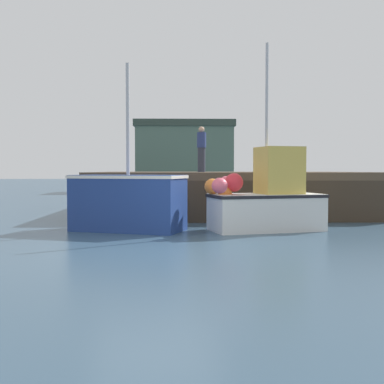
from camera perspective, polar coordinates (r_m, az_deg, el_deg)
ground at (r=10.27m, az=-4.14°, el=-6.86°), size 120.00×160.00×0.10m
pier at (r=18.43m, az=4.34°, el=1.47°), size 9.83×7.33×1.55m
fishing_boat_near_left at (r=13.43m, az=-7.30°, el=-1.04°), size 3.24×2.26×4.45m
fishing_boat_near_right at (r=13.50m, az=8.46°, el=-0.85°), size 3.28×2.11×4.98m
dockworker at (r=18.58m, az=1.09°, el=4.91°), size 0.34×0.34×1.69m
warehouse at (r=38.43m, az=-0.88°, el=4.12°), size 7.50×4.25×5.34m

